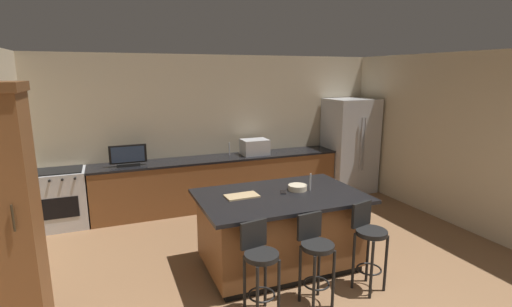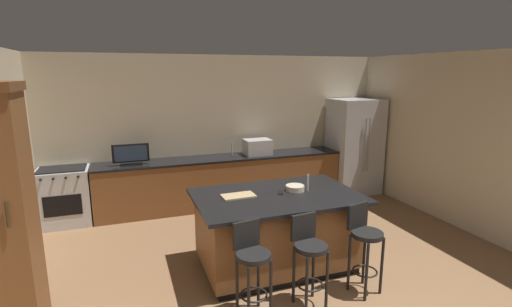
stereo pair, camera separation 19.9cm
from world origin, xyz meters
name	(u,v)px [view 1 (the left image)]	position (x,y,z in m)	size (l,w,h in m)	color
wall_back	(218,129)	(0.00, 4.91, 1.35)	(6.77, 0.12, 2.70)	beige
wall_right	(456,140)	(3.18, 2.45, 1.35)	(0.12, 5.31, 2.70)	beige
counter_back	(221,181)	(-0.08, 4.53, 0.45)	(4.44, 0.62, 0.90)	brown
kitchen_island	(280,230)	(-0.03, 2.14, 0.48)	(1.99, 1.27, 0.94)	black
refrigerator	(349,145)	(2.61, 4.44, 0.94)	(0.92, 0.82, 1.88)	#B7BABF
range_oven	(61,199)	(-2.69, 4.53, 0.46)	(0.77, 0.63, 0.92)	#B7BABF
microwave	(255,147)	(0.58, 4.53, 1.04)	(0.48, 0.36, 0.28)	#B7BABF
tv_monitor	(128,156)	(-1.65, 4.48, 1.06)	(0.58, 0.16, 0.35)	black
sink_faucet_back	(229,149)	(0.12, 4.63, 1.02)	(0.02, 0.02, 0.24)	#B2B2B7
sink_faucet_island	(310,182)	(0.38, 2.14, 1.05)	(0.02, 0.02, 0.22)	#B2B2B7
bar_stool_left	(260,262)	(-0.65, 1.31, 0.58)	(0.34, 0.36, 0.96)	black
bar_stool_center	(315,252)	(-0.04, 1.29, 0.58)	(0.34, 0.35, 0.96)	black
bar_stool_right	(369,239)	(0.65, 1.31, 0.60)	(0.35, 0.37, 0.99)	black
fruit_bowl	(298,188)	(0.24, 2.22, 0.97)	(0.24, 0.24, 0.07)	beige
cell_phone	(283,192)	(0.03, 2.20, 0.94)	(0.07, 0.15, 0.01)	black
cutting_board	(242,196)	(-0.50, 2.24, 0.95)	(0.39, 0.23, 0.02)	tan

